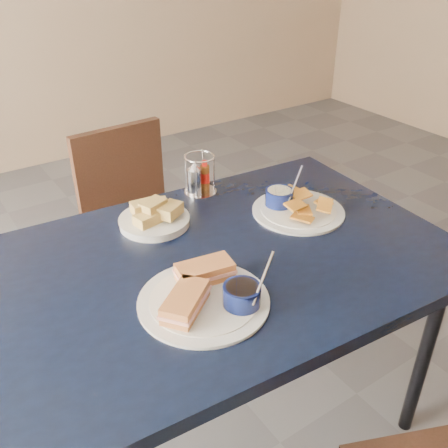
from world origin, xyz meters
TOP-DOWN VIEW (x-y plane):
  - ground at (0.00, 0.00)m, footprint 6.00×6.00m
  - dining_table at (-0.14, -0.17)m, footprint 1.32×0.93m
  - chair_far at (-0.05, 0.64)m, footprint 0.41×0.40m
  - sandwich_plate at (-0.28, -0.31)m, footprint 0.32×0.32m
  - plantain_plate at (0.18, -0.08)m, footprint 0.29×0.29m
  - bread_basket at (-0.22, 0.09)m, footprint 0.21×0.21m
  - condiment_caddy at (0.00, 0.19)m, footprint 0.11×0.11m

SIDE VIEW (x-z plane):
  - ground at x=0.00m, z-range 0.00..0.00m
  - chair_far at x=-0.05m, z-range 0.06..0.89m
  - dining_table at x=-0.14m, z-range 0.31..1.06m
  - plantain_plate at x=0.18m, z-range 0.71..0.83m
  - sandwich_plate at x=-0.28m, z-range 0.71..0.83m
  - bread_basket at x=-0.22m, z-range 0.74..0.82m
  - condiment_caddy at x=0.00m, z-range 0.74..0.87m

